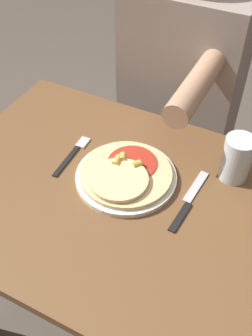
% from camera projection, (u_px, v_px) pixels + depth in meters
% --- Properties ---
extents(ground_plane, '(8.00, 8.00, 0.00)m').
position_uv_depth(ground_plane, '(112.00, 313.00, 1.55)').
color(ground_plane, brown).
extents(dining_table, '(0.91, 0.70, 0.74)m').
position_uv_depth(dining_table, '(107.00, 221.00, 1.13)').
color(dining_table, brown).
rests_on(dining_table, ground_plane).
extents(plate, '(0.27, 0.27, 0.01)m').
position_uv_depth(plate, '(126.00, 177.00, 1.05)').
color(plate, silver).
rests_on(plate, dining_table).
extents(pizza, '(0.24, 0.24, 0.04)m').
position_uv_depth(pizza, '(125.00, 174.00, 1.03)').
color(pizza, '#E0C689').
rests_on(pizza, plate).
extents(fork, '(0.03, 0.18, 0.00)m').
position_uv_depth(fork, '(73.00, 153.00, 1.12)').
color(fork, black).
rests_on(fork, dining_table).
extents(knife, '(0.03, 0.22, 0.00)m').
position_uv_depth(knife, '(189.00, 201.00, 0.99)').
color(knife, black).
rests_on(knife, dining_table).
extents(drinking_glass, '(0.08, 0.08, 0.13)m').
position_uv_depth(drinking_glass, '(237.00, 158.00, 1.01)').
color(drinking_glass, silver).
rests_on(drinking_glass, dining_table).
extents(person_diner, '(0.40, 0.52, 1.23)m').
position_uv_depth(person_diner, '(182.00, 90.00, 1.38)').
color(person_diner, '#2D2D38').
rests_on(person_diner, ground_plane).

